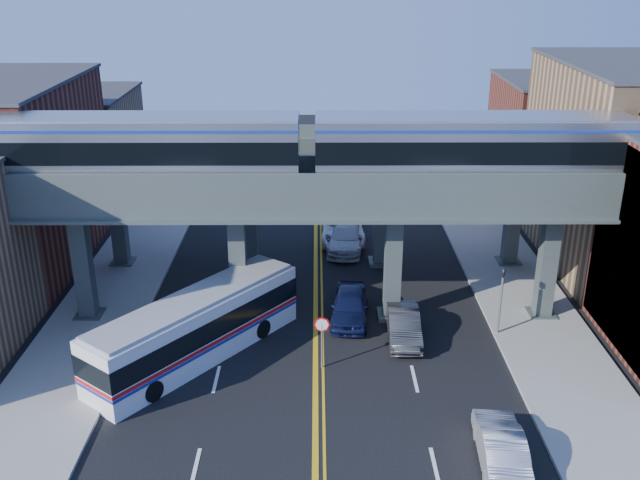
{
  "coord_description": "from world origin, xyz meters",
  "views": [
    {
      "loc": [
        0.07,
        -25.67,
        17.84
      ],
      "look_at": [
        0.23,
        7.51,
        4.6
      ],
      "focal_mm": 40.0,
      "sensor_mm": 36.0,
      "label": 1
    }
  ],
  "objects_px": {
    "transit_train": "(471,147)",
    "car_parked_curb": "(500,445)",
    "car_lane_d": "(346,237)",
    "transit_bus": "(196,328)",
    "car_lane_a": "(350,306)",
    "car_lane_c": "(342,228)",
    "car_lane_b": "(404,326)",
    "traffic_signal": "(501,294)",
    "stop_sign": "(322,334)"
  },
  "relations": [
    {
      "from": "car_lane_d",
      "to": "transit_bus",
      "type": "bearing_deg",
      "value": -113.2
    },
    {
      "from": "transit_bus",
      "to": "car_parked_curb",
      "type": "height_order",
      "value": "transit_bus"
    },
    {
      "from": "car_parked_curb",
      "to": "transit_train",
      "type": "bearing_deg",
      "value": -88.84
    },
    {
      "from": "transit_bus",
      "to": "car_lane_a",
      "type": "height_order",
      "value": "transit_bus"
    },
    {
      "from": "stop_sign",
      "to": "traffic_signal",
      "type": "bearing_deg",
      "value": 18.63
    },
    {
      "from": "stop_sign",
      "to": "car_lane_d",
      "type": "relative_size",
      "value": 0.49
    },
    {
      "from": "car_lane_b",
      "to": "car_lane_c",
      "type": "xyz_separation_m",
      "value": [
        -2.6,
        13.49,
        0.12
      ]
    },
    {
      "from": "stop_sign",
      "to": "transit_bus",
      "type": "height_order",
      "value": "transit_bus"
    },
    {
      "from": "transit_bus",
      "to": "car_parked_curb",
      "type": "relative_size",
      "value": 2.37
    },
    {
      "from": "traffic_signal",
      "to": "car_lane_b",
      "type": "xyz_separation_m",
      "value": [
        -4.8,
        -0.33,
        -1.57
      ]
    },
    {
      "from": "traffic_signal",
      "to": "transit_bus",
      "type": "xyz_separation_m",
      "value": [
        -14.82,
        -2.01,
        -0.76
      ]
    },
    {
      "from": "traffic_signal",
      "to": "car_lane_a",
      "type": "bearing_deg",
      "value": 166.89
    },
    {
      "from": "car_lane_a",
      "to": "transit_bus",
      "type": "bearing_deg",
      "value": -148.46
    },
    {
      "from": "transit_bus",
      "to": "car_lane_a",
      "type": "distance_m",
      "value": 8.33
    },
    {
      "from": "car_lane_c",
      "to": "car_lane_d",
      "type": "bearing_deg",
      "value": -84.74
    },
    {
      "from": "traffic_signal",
      "to": "car_lane_a",
      "type": "xyz_separation_m",
      "value": [
        -7.4,
        1.72,
        -1.49
      ]
    },
    {
      "from": "transit_bus",
      "to": "car_parked_curb",
      "type": "distance_m",
      "value": 14.76
    },
    {
      "from": "transit_bus",
      "to": "car_lane_c",
      "type": "relative_size",
      "value": 1.75
    },
    {
      "from": "car_lane_c",
      "to": "transit_train",
      "type": "bearing_deg",
      "value": -62.67
    },
    {
      "from": "car_lane_d",
      "to": "car_lane_a",
      "type": "bearing_deg",
      "value": -84.86
    },
    {
      "from": "stop_sign",
      "to": "car_lane_d",
      "type": "xyz_separation_m",
      "value": [
        1.65,
        14.52,
        -0.97
      ]
    },
    {
      "from": "traffic_signal",
      "to": "car_lane_c",
      "type": "bearing_deg",
      "value": 119.36
    },
    {
      "from": "transit_train",
      "to": "stop_sign",
      "type": "height_order",
      "value": "transit_train"
    },
    {
      "from": "transit_train",
      "to": "car_parked_curb",
      "type": "height_order",
      "value": "transit_train"
    },
    {
      "from": "stop_sign",
      "to": "car_lane_a",
      "type": "xyz_separation_m",
      "value": [
        1.5,
        4.72,
        -0.95
      ]
    },
    {
      "from": "traffic_signal",
      "to": "car_lane_b",
      "type": "distance_m",
      "value": 5.06
    },
    {
      "from": "car_lane_a",
      "to": "car_lane_d",
      "type": "height_order",
      "value": "car_lane_a"
    },
    {
      "from": "car_lane_c",
      "to": "transit_bus",
      "type": "bearing_deg",
      "value": -116.05
    },
    {
      "from": "transit_bus",
      "to": "car_lane_d",
      "type": "distance_m",
      "value": 15.52
    },
    {
      "from": "transit_train",
      "to": "traffic_signal",
      "type": "bearing_deg",
      "value": -50.67
    },
    {
      "from": "stop_sign",
      "to": "transit_bus",
      "type": "bearing_deg",
      "value": 170.47
    },
    {
      "from": "car_lane_b",
      "to": "traffic_signal",
      "type": "bearing_deg",
      "value": 5.76
    },
    {
      "from": "car_lane_a",
      "to": "car_lane_c",
      "type": "height_order",
      "value": "car_lane_c"
    },
    {
      "from": "car_lane_d",
      "to": "car_parked_curb",
      "type": "xyz_separation_m",
      "value": [
        5.03,
        -21.19,
        -0.04
      ]
    },
    {
      "from": "car_lane_b",
      "to": "car_parked_curb",
      "type": "xyz_separation_m",
      "value": [
        2.58,
        -9.34,
        0.01
      ]
    },
    {
      "from": "transit_bus",
      "to": "car_lane_d",
      "type": "bearing_deg",
      "value": 8.96
    },
    {
      "from": "transit_train",
      "to": "car_parked_curb",
      "type": "relative_size",
      "value": 10.34
    },
    {
      "from": "car_lane_c",
      "to": "car_parked_curb",
      "type": "xyz_separation_m",
      "value": [
        5.18,
        -22.83,
        -0.1
      ]
    },
    {
      "from": "transit_train",
      "to": "car_parked_curb",
      "type": "bearing_deg",
      "value": -92.87
    },
    {
      "from": "car_lane_c",
      "to": "car_parked_curb",
      "type": "bearing_deg",
      "value": -77.21
    },
    {
      "from": "car_lane_c",
      "to": "car_parked_curb",
      "type": "relative_size",
      "value": 1.35
    },
    {
      "from": "stop_sign",
      "to": "car_lane_b",
      "type": "relative_size",
      "value": 0.59
    },
    {
      "from": "car_lane_b",
      "to": "car_parked_curb",
      "type": "distance_m",
      "value": 9.69
    },
    {
      "from": "car_lane_a",
      "to": "car_lane_c",
      "type": "distance_m",
      "value": 11.43
    },
    {
      "from": "traffic_signal",
      "to": "car_parked_curb",
      "type": "distance_m",
      "value": 10.05
    },
    {
      "from": "transit_bus",
      "to": "car_lane_d",
      "type": "relative_size",
      "value": 1.99
    },
    {
      "from": "stop_sign",
      "to": "traffic_signal",
      "type": "xyz_separation_m",
      "value": [
        8.9,
        3.0,
        0.54
      ]
    },
    {
      "from": "car_lane_a",
      "to": "car_parked_curb",
      "type": "height_order",
      "value": "car_lane_a"
    },
    {
      "from": "car_lane_b",
      "to": "car_lane_c",
      "type": "height_order",
      "value": "car_lane_c"
    },
    {
      "from": "car_lane_d",
      "to": "car_parked_curb",
      "type": "bearing_deg",
      "value": -70.64
    }
  ]
}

